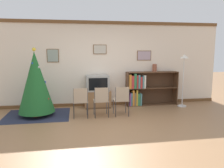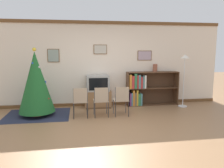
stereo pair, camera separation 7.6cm
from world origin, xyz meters
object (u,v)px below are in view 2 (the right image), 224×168
(christmas_tree, at_px, (36,82))
(folding_chair_center, at_px, (101,100))
(tv_console, at_px, (98,99))
(folding_chair_left, at_px, (80,101))
(television, at_px, (98,83))
(bookshelf, at_px, (143,89))
(vase, at_px, (155,68))
(folding_chair_right, at_px, (122,99))
(standing_lamp, at_px, (184,67))

(christmas_tree, distance_m, folding_chair_center, 1.85)
(tv_console, xyz_separation_m, folding_chair_left, (-0.55, -1.03, 0.20))
(television, relative_size, bookshelf, 0.41)
(tv_console, relative_size, vase, 3.26)
(television, height_order, folding_chair_right, television)
(folding_chair_center, bearing_deg, christmas_tree, 166.54)
(standing_lamp, bearing_deg, vase, 153.57)
(christmas_tree, height_order, folding_chair_left, christmas_tree)
(folding_chair_left, height_order, vase, vase)
(christmas_tree, height_order, bookshelf, christmas_tree)
(folding_chair_left, height_order, folding_chair_right, same)
(christmas_tree, height_order, standing_lamp, christmas_tree)
(folding_chair_left, height_order, standing_lamp, standing_lamp)
(television, distance_m, folding_chair_left, 1.21)
(television, height_order, folding_chair_center, television)
(folding_chair_center, height_order, vase, vase)
(christmas_tree, bearing_deg, folding_chair_left, -19.36)
(tv_console, bearing_deg, bookshelf, 2.32)
(television, relative_size, standing_lamp, 0.42)
(folding_chair_center, xyz_separation_m, bookshelf, (1.48, 1.09, 0.07))
(bookshelf, bearing_deg, television, -177.58)
(bookshelf, distance_m, standing_lamp, 1.47)
(christmas_tree, xyz_separation_m, standing_lamp, (4.44, 0.30, 0.35))
(tv_console, xyz_separation_m, standing_lamp, (2.70, -0.32, 1.01))
(christmas_tree, height_order, vase, christmas_tree)
(vase, bearing_deg, tv_console, -177.54)
(television, bearing_deg, standing_lamp, -6.77)
(folding_chair_left, bearing_deg, bookshelf, 28.25)
(tv_console, distance_m, television, 0.51)
(vase, xyz_separation_m, standing_lamp, (0.81, -0.40, 0.05))
(tv_console, relative_size, folding_chair_left, 0.99)
(christmas_tree, xyz_separation_m, folding_chair_right, (2.29, -0.42, -0.46))
(folding_chair_left, relative_size, folding_chair_center, 1.00)
(tv_console, xyz_separation_m, folding_chair_right, (0.55, -1.03, 0.20))
(vase, bearing_deg, television, -177.46)
(folding_chair_center, bearing_deg, bookshelf, 36.44)
(television, relative_size, folding_chair_center, 0.85)
(folding_chair_center, bearing_deg, standing_lamp, 14.78)
(christmas_tree, relative_size, folding_chair_left, 2.26)
(christmas_tree, distance_m, tv_console, 1.96)
(television, xyz_separation_m, folding_chair_left, (-0.55, -1.03, -0.30))
(folding_chair_left, distance_m, bookshelf, 2.31)
(folding_chair_left, bearing_deg, standing_lamp, 12.34)
(tv_console, height_order, bookshelf, bookshelf)
(tv_console, height_order, television, television)
(bookshelf, bearing_deg, folding_chair_center, -143.56)
(bookshelf, bearing_deg, folding_chair_left, -151.75)
(christmas_tree, xyz_separation_m, folding_chair_left, (1.18, -0.42, -0.46))
(folding_chair_right, distance_m, vase, 1.89)
(tv_console, bearing_deg, folding_chair_center, -90.00)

